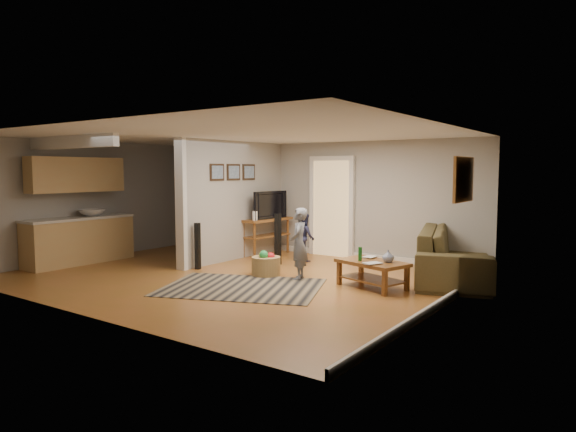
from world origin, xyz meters
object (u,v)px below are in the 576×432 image
(sofa, at_px, (455,278))
(coffee_table, at_px, (373,267))
(toddler, at_px, (304,261))
(tv_console, at_px, (266,222))
(speaker_right, at_px, (278,239))
(speaker_left, at_px, (198,246))
(toy_basket, at_px, (266,265))
(child, at_px, (299,279))

(sofa, xyz_separation_m, coffee_table, (-0.84, -1.55, 0.34))
(toddler, bearing_deg, coffee_table, -176.75)
(tv_console, xyz_separation_m, speaker_right, (0.90, -0.79, -0.24))
(speaker_left, distance_m, toy_basket, 1.48)
(child, relative_size, toddler, 1.23)
(tv_console, relative_size, speaker_left, 1.50)
(tv_console, xyz_separation_m, child, (2.03, -1.73, -0.75))
(speaker_right, bearing_deg, speaker_left, -117.27)
(tv_console, distance_m, child, 2.77)
(sofa, relative_size, speaker_left, 3.34)
(sofa, bearing_deg, child, 111.53)
(sofa, height_order, toy_basket, toy_basket)
(speaker_right, bearing_deg, toddler, 79.65)
(sofa, bearing_deg, toddler, 76.17)
(speaker_left, xyz_separation_m, child, (2.09, 0.35, -0.45))
(coffee_table, distance_m, speaker_left, 3.47)
(sofa, relative_size, child, 2.40)
(toy_basket, bearing_deg, speaker_left, -168.80)
(tv_console, height_order, toddler, tv_console)
(coffee_table, bearing_deg, toy_basket, -173.62)
(coffee_table, distance_m, child, 1.39)
(speaker_right, relative_size, toddler, 1.01)
(child, bearing_deg, toddler, -174.36)
(child, bearing_deg, speaker_left, -105.14)
(coffee_table, xyz_separation_m, tv_console, (-3.37, 1.57, 0.41))
(sofa, relative_size, toy_basket, 5.74)
(speaker_left, relative_size, child, 0.72)
(sofa, xyz_separation_m, speaker_left, (-4.27, -2.06, 0.45))
(sofa, height_order, coffee_table, coffee_table)
(child, xyz_separation_m, toddler, (-0.91, 1.56, 0.00))
(child, distance_m, toddler, 1.80)
(speaker_left, relative_size, speaker_right, 0.87)
(toy_basket, height_order, toddler, toddler)
(sofa, xyz_separation_m, toy_basket, (-2.84, -1.77, 0.19))
(tv_console, xyz_separation_m, toddler, (1.12, -0.17, -0.75))
(toy_basket, bearing_deg, speaker_right, 115.08)
(tv_console, distance_m, toy_basket, 2.32)
(tv_console, bearing_deg, coffee_table, -21.47)
(coffee_table, xyz_separation_m, child, (-1.34, -0.16, -0.34))
(tv_console, height_order, child, tv_console)
(tv_console, relative_size, toddler, 1.32)
(speaker_right, relative_size, toy_basket, 1.97)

